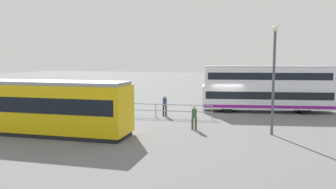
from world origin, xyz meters
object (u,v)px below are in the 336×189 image
(pedestrian_near_railing, at_px, (165,104))
(info_sign, at_px, (92,95))
(tram_yellow, at_px, (28,106))
(pedestrian_crossing, at_px, (194,116))
(street_lamp, at_px, (274,71))
(double_decker_bus, at_px, (266,88))

(pedestrian_near_railing, relative_size, info_sign, 0.72)
(tram_yellow, relative_size, pedestrian_near_railing, 7.78)
(pedestrian_near_railing, xyz_separation_m, pedestrian_crossing, (-3.45, 4.28, -0.07))
(tram_yellow, xyz_separation_m, info_sign, (0.13, -7.65, -0.11))
(tram_yellow, height_order, pedestrian_near_railing, tram_yellow)
(pedestrian_crossing, height_order, street_lamp, street_lamp)
(info_sign, bearing_deg, pedestrian_near_railing, -173.56)
(info_sign, bearing_deg, double_decker_bus, -158.40)
(pedestrian_near_railing, bearing_deg, info_sign, 6.44)
(double_decker_bus, height_order, pedestrian_crossing, double_decker_bus)
(double_decker_bus, bearing_deg, pedestrian_crossing, 64.98)
(pedestrian_crossing, relative_size, street_lamp, 0.24)
(tram_yellow, height_order, info_sign, tram_yellow)
(double_decker_bus, relative_size, street_lamp, 1.73)
(pedestrian_crossing, relative_size, info_sign, 0.67)
(tram_yellow, relative_size, pedestrian_crossing, 8.34)
(pedestrian_near_railing, bearing_deg, tram_yellow, 53.72)
(double_decker_bus, relative_size, tram_yellow, 0.86)
(double_decker_bus, relative_size, pedestrian_near_railing, 6.68)
(pedestrian_near_railing, height_order, pedestrian_crossing, pedestrian_near_railing)
(tram_yellow, bearing_deg, double_decker_bus, -136.39)
(double_decker_bus, xyz_separation_m, tram_yellow, (13.84, 13.18, -0.34))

